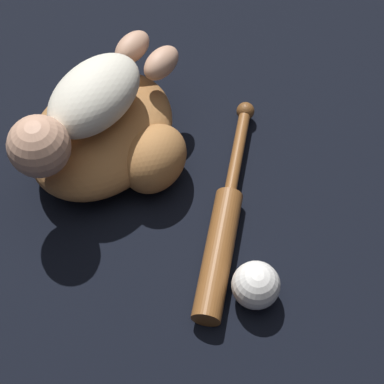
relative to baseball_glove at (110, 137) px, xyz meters
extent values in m
plane|color=black|center=(-0.04, 0.01, -0.05)|extent=(6.00, 6.00, 0.00)
ellipsoid|color=#A8703D|center=(0.00, -0.02, 0.00)|extent=(0.31, 0.26, 0.11)
ellipsoid|color=#A8703D|center=(-0.01, 0.09, 0.00)|extent=(0.14, 0.12, 0.11)
ellipsoid|color=silver|center=(0.00, -0.02, 0.10)|extent=(0.19, 0.12, 0.09)
sphere|color=tan|center=(0.13, -0.01, 0.10)|extent=(0.10, 0.10, 0.10)
ellipsoid|color=tan|center=(-0.13, 0.01, 0.08)|extent=(0.08, 0.05, 0.05)
ellipsoid|color=tan|center=(-0.13, -0.06, 0.08)|extent=(0.08, 0.05, 0.05)
cylinder|color=brown|center=(0.05, 0.27, -0.03)|extent=(0.22, 0.14, 0.05)
cylinder|color=brown|center=(-0.13, 0.18, -0.03)|extent=(0.17, 0.10, 0.02)
sphere|color=brown|center=(-0.21, 0.13, -0.03)|extent=(0.03, 0.03, 0.03)
sphere|color=white|center=(0.06, 0.35, -0.02)|extent=(0.07, 0.07, 0.07)
camera|label=1|loc=(0.44, 0.52, 0.87)|focal=60.00mm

